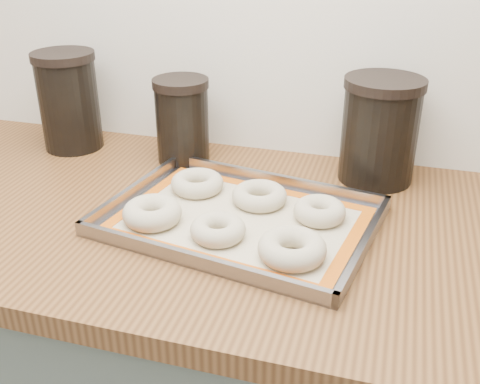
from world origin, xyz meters
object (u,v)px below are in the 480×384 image
(bagel_back_right, at_px, (320,211))
(canister_left, at_px, (69,101))
(bagel_back_left, at_px, (197,183))
(bagel_front_mid, at_px, (218,229))
(bagel_back_mid, at_px, (259,196))
(bagel_front_left, at_px, (152,213))
(canister_mid, at_px, (182,120))
(baking_tray, at_px, (240,219))
(bagel_front_right, at_px, (292,248))
(canister_right, at_px, (380,130))

(bagel_back_right, xyz_separation_m, canister_left, (-0.61, 0.19, 0.09))
(bagel_back_left, bearing_deg, bagel_front_mid, -58.98)
(bagel_back_mid, distance_m, canister_left, 0.52)
(bagel_front_left, xyz_separation_m, canister_mid, (-0.05, 0.28, 0.07))
(bagel_back_right, bearing_deg, canister_left, 162.33)
(bagel_front_mid, relative_size, bagel_back_left, 0.91)
(bagel_front_left, xyz_separation_m, bagel_back_right, (0.28, 0.09, -0.00))
(baking_tray, distance_m, canister_left, 0.54)
(bagel_front_right, height_order, canister_left, canister_left)
(baking_tray, height_order, canister_left, canister_left)
(baking_tray, xyz_separation_m, bagel_front_left, (-0.15, -0.05, 0.02))
(baking_tray, bearing_deg, bagel_front_left, -160.75)
(bagel_back_right, bearing_deg, bagel_back_mid, 165.92)
(bagel_front_mid, xyz_separation_m, bagel_front_right, (0.13, -0.03, 0.00))
(bagel_front_mid, relative_size, bagel_back_right, 1.01)
(bagel_back_left, distance_m, bagel_back_mid, 0.13)
(bagel_back_right, bearing_deg, bagel_front_left, -161.93)
(bagel_back_mid, height_order, canister_right, canister_right)
(bagel_front_right, relative_size, bagel_back_mid, 1.06)
(bagel_back_left, relative_size, bagel_back_right, 1.11)
(bagel_front_mid, xyz_separation_m, canister_mid, (-0.18, 0.30, 0.07))
(canister_right, bearing_deg, canister_mid, -177.41)
(canister_left, bearing_deg, bagel_front_mid, -33.74)
(canister_left, relative_size, canister_mid, 1.21)
(baking_tray, distance_m, canister_right, 0.35)
(canister_left, bearing_deg, baking_tray, -26.38)
(bagel_front_right, bearing_deg, bagel_front_left, 170.27)
(bagel_front_right, distance_m, bagel_back_right, 0.14)
(bagel_back_right, xyz_separation_m, canister_mid, (-0.33, 0.19, 0.07))
(canister_right, bearing_deg, bagel_front_mid, -126.25)
(baking_tray, height_order, bagel_back_left, bagel_back_left)
(canister_mid, distance_m, canister_right, 0.41)
(bagel_front_right, height_order, canister_right, canister_right)
(bagel_back_left, bearing_deg, bagel_front_right, -39.05)
(bagel_front_left, xyz_separation_m, bagel_back_mid, (0.16, 0.12, -0.00))
(canister_left, distance_m, canister_right, 0.69)
(canister_left, relative_size, canister_right, 1.05)
(bagel_front_mid, distance_m, canister_left, 0.55)
(canister_right, bearing_deg, bagel_back_mid, -137.62)
(bagel_back_right, distance_m, canister_right, 0.24)
(bagel_front_left, distance_m, bagel_front_mid, 0.13)
(bagel_front_left, height_order, bagel_front_right, bagel_front_left)
(baking_tray, bearing_deg, bagel_back_left, 142.08)
(bagel_front_left, distance_m, bagel_back_left, 0.14)
(bagel_front_mid, xyz_separation_m, bagel_back_mid, (0.04, 0.14, -0.00))
(bagel_back_right, relative_size, canister_right, 0.44)
(bagel_front_left, bearing_deg, canister_left, 138.85)
(bagel_front_left, relative_size, bagel_back_right, 1.13)
(bagel_back_left, relative_size, canister_left, 0.46)
(canister_left, bearing_deg, canister_mid, -0.22)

